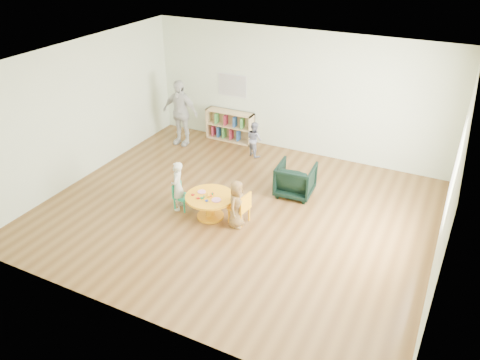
{
  "coord_description": "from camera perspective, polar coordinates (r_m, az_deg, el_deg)",
  "views": [
    {
      "loc": [
        3.35,
        -6.59,
        4.79
      ],
      "look_at": [
        0.23,
        -0.3,
        0.87
      ],
      "focal_mm": 35.0,
      "sensor_mm": 36.0,
      "label": 1
    }
  ],
  "objects": [
    {
      "name": "alphabet_poster",
      "position": [
        11.31,
        -0.92,
        11.45
      ],
      "size": [
        0.74,
        0.01,
        0.54
      ],
      "color": "silver",
      "rests_on": "ground"
    },
    {
      "name": "bookshelf",
      "position": [
        11.55,
        -1.23,
        6.63
      ],
      "size": [
        1.2,
        0.3,
        0.75
      ],
      "color": "tan",
      "rests_on": "ground"
    },
    {
      "name": "room",
      "position": [
        7.93,
        -0.43,
        7.74
      ],
      "size": [
        7.1,
        7.0,
        2.8
      ],
      "color": "brown",
      "rests_on": "ground"
    },
    {
      "name": "activity_table",
      "position": [
        8.49,
        -3.68,
        -2.74
      ],
      "size": [
        0.89,
        0.89,
        0.49
      ],
      "rotation": [
        0.0,
        0.0,
        0.0
      ],
      "color": "#FFA715",
      "rests_on": "ground"
    },
    {
      "name": "kid_chair_left",
      "position": [
        8.83,
        -7.24,
        -1.86
      ],
      "size": [
        0.29,
        0.29,
        0.51
      ],
      "rotation": [
        0.0,
        0.0,
        -1.62
      ],
      "color": "#1B9867",
      "rests_on": "ground"
    },
    {
      "name": "child_right",
      "position": [
        8.17,
        -0.44,
        -2.95
      ],
      "size": [
        0.31,
        0.45,
        0.9
      ],
      "primitive_type": "imported",
      "rotation": [
        0.0,
        0.0,
        1.63
      ],
      "color": "gold",
      "rests_on": "ground"
    },
    {
      "name": "adult_caretaker",
      "position": [
        11.28,
        -7.32,
        8.15
      ],
      "size": [
        0.93,
        0.39,
        1.58
      ],
      "primitive_type": "imported",
      "rotation": [
        0.0,
        0.0,
        0.01
      ],
      "color": "silver",
      "rests_on": "ground"
    },
    {
      "name": "child_left",
      "position": [
        8.71,
        -7.63,
        -0.75
      ],
      "size": [
        0.33,
        0.41,
        0.97
      ],
      "primitive_type": "imported",
      "rotation": [
        0.0,
        0.0,
        -1.24
      ],
      "color": "silver",
      "rests_on": "ground"
    },
    {
      "name": "armchair",
      "position": [
        9.23,
        6.77,
        0.05
      ],
      "size": [
        0.75,
        0.77,
        0.66
      ],
      "primitive_type": "imported",
      "rotation": [
        0.0,
        0.0,
        3.21
      ],
      "color": "black",
      "rests_on": "ground"
    },
    {
      "name": "toddler",
      "position": [
        10.72,
        1.77,
        5.02
      ],
      "size": [
        0.5,
        0.47,
        0.82
      ],
      "primitive_type": "imported",
      "rotation": [
        0.0,
        0.0,
        2.61
      ],
      "color": "#1C1F46",
      "rests_on": "ground"
    },
    {
      "name": "kid_chair_right",
      "position": [
        8.32,
        0.14,
        -3.31
      ],
      "size": [
        0.37,
        0.37,
        0.6
      ],
      "rotation": [
        0.0,
        0.0,
        1.43
      ],
      "color": "#FFA715",
      "rests_on": "ground"
    }
  ]
}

